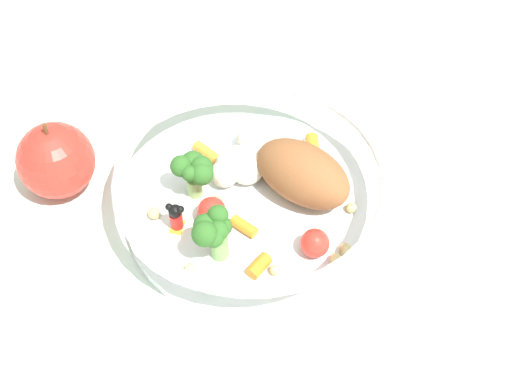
# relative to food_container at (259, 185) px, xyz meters

# --- Properties ---
(ground_plane) EXTENTS (2.40, 2.40, 0.00)m
(ground_plane) POSITION_rel_food_container_xyz_m (-0.00, -0.00, -0.03)
(ground_plane) COLOR silver
(food_container) EXTENTS (0.25, 0.25, 0.07)m
(food_container) POSITION_rel_food_container_xyz_m (0.00, 0.00, 0.00)
(food_container) COLOR white
(food_container) RESTS_ON ground_plane
(loose_apple) EXTENTS (0.07, 0.07, 0.08)m
(loose_apple) POSITION_rel_food_container_xyz_m (0.06, -0.18, 0.00)
(loose_apple) COLOR red
(loose_apple) RESTS_ON ground_plane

